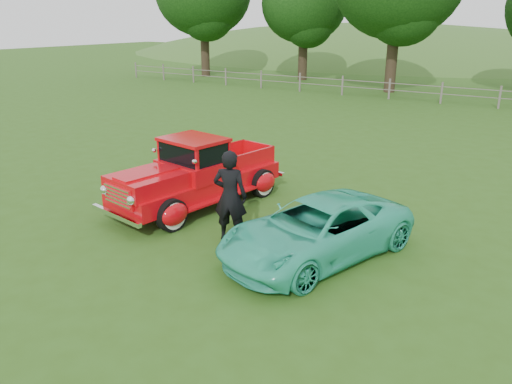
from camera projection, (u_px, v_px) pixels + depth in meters
The scene contains 7 objects.
ground at pixel (184, 243), 10.74m from camera, with size 140.00×140.00×0.00m, color #2E5316.
distant_hills at pixel (478, 96), 61.44m from camera, with size 116.00×60.00×18.00m.
fence_line at pixel (442, 93), 27.97m from camera, with size 48.00×0.12×1.20m.
tree_mid_west at pixel (304, 4), 37.25m from camera, with size 6.40×6.40×8.46m.
red_pickup at pixel (197, 175), 12.69m from camera, with size 2.79×5.19×1.78m.
teal_sedan at pixel (317, 230), 9.93m from camera, with size 1.96×4.26×1.18m, color #2FBF99.
man at pixel (230, 196), 10.58m from camera, with size 0.73×0.48×2.01m, color black.
Camera 1 is at (6.61, -7.36, 4.58)m, focal length 35.00 mm.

